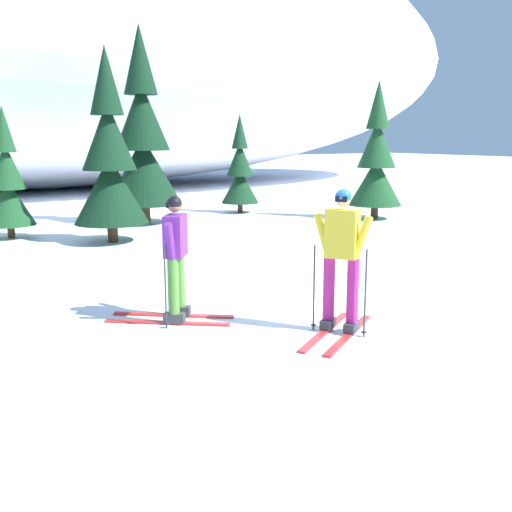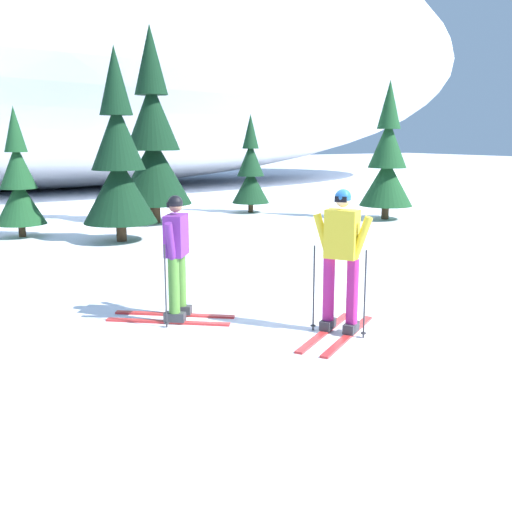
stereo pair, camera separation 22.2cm
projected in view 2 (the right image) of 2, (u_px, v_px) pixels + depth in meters
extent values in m
plane|color=white|center=(330.00, 308.00, 8.87)|extent=(120.00, 120.00, 0.00)
cube|color=red|center=(168.00, 322.00, 8.17)|extent=(1.41, 1.14, 0.03)
cube|color=red|center=(175.00, 315.00, 8.51)|extent=(1.41, 1.14, 0.03)
cube|color=#38383D|center=(175.00, 317.00, 8.14)|extent=(0.31, 0.28, 0.12)
cube|color=#38383D|center=(181.00, 310.00, 8.48)|extent=(0.31, 0.28, 0.12)
cylinder|color=#4C8433|center=(174.00, 286.00, 8.05)|extent=(0.15, 0.15, 0.75)
cylinder|color=#4C8433|center=(181.00, 280.00, 8.39)|extent=(0.15, 0.15, 0.75)
cube|color=#6B2889|center=(176.00, 235.00, 8.09)|extent=(0.46, 0.50, 0.56)
cylinder|color=#6B2889|center=(171.00, 243.00, 7.84)|extent=(0.25, 0.28, 0.58)
cylinder|color=#6B2889|center=(181.00, 237.00, 8.37)|extent=(0.25, 0.28, 0.58)
sphere|color=#A37556|center=(175.00, 205.00, 8.02)|extent=(0.19, 0.19, 0.19)
sphere|color=black|center=(175.00, 203.00, 8.01)|extent=(0.21, 0.21, 0.21)
cube|color=black|center=(169.00, 204.00, 8.02)|extent=(0.12, 0.14, 0.07)
cylinder|color=#2D2D33|center=(166.00, 286.00, 7.87)|extent=(0.02, 0.02, 1.12)
cylinder|color=#2D2D33|center=(167.00, 323.00, 7.97)|extent=(0.07, 0.07, 0.01)
cylinder|color=#2D2D33|center=(180.00, 274.00, 8.58)|extent=(0.02, 0.02, 1.12)
cylinder|color=#2D2D33|center=(181.00, 308.00, 8.67)|extent=(0.07, 0.07, 0.01)
cube|color=red|center=(348.00, 335.00, 7.62)|extent=(1.52, 1.02, 0.03)
cube|color=red|center=(325.00, 332.00, 7.76)|extent=(1.52, 1.02, 0.03)
cube|color=#38383D|center=(351.00, 328.00, 7.69)|extent=(0.31, 0.27, 0.12)
cube|color=#38383D|center=(328.00, 324.00, 7.83)|extent=(0.31, 0.27, 0.12)
cylinder|color=#B7237A|center=(352.00, 291.00, 7.60)|extent=(0.15, 0.15, 0.83)
cylinder|color=#B7237A|center=(329.00, 289.00, 7.74)|extent=(0.15, 0.15, 0.83)
cube|color=yellow|center=(342.00, 234.00, 7.53)|extent=(0.42, 0.46, 0.61)
cylinder|color=yellow|center=(361.00, 239.00, 7.42)|extent=(0.23, 0.29, 0.58)
cylinder|color=yellow|center=(323.00, 236.00, 7.65)|extent=(0.23, 0.29, 0.58)
sphere|color=beige|center=(343.00, 200.00, 7.44)|extent=(0.19, 0.19, 0.19)
sphere|color=#2366B2|center=(343.00, 197.00, 7.44)|extent=(0.21, 0.21, 0.21)
cube|color=black|center=(341.00, 199.00, 7.37)|extent=(0.11, 0.15, 0.07)
cylinder|color=#2D2D33|center=(365.00, 295.00, 7.46)|extent=(0.02, 0.02, 1.12)
cylinder|color=#2D2D33|center=(363.00, 333.00, 7.56)|extent=(0.07, 0.07, 0.01)
cylinder|color=#2D2D33|center=(314.00, 288.00, 7.77)|extent=(0.02, 0.02, 1.12)
cylinder|color=#2D2D33|center=(313.00, 326.00, 7.86)|extent=(0.07, 0.07, 0.01)
cylinder|color=#47301E|center=(22.00, 228.00, 15.08)|extent=(0.17, 0.17, 0.43)
cone|color=#194723|center=(20.00, 202.00, 14.95)|extent=(1.24, 1.24, 1.11)
cone|color=#194723|center=(17.00, 166.00, 14.78)|extent=(0.89, 0.89, 1.11)
cone|color=#194723|center=(14.00, 129.00, 14.61)|extent=(0.55, 0.55, 1.11)
cylinder|color=#47301E|center=(121.00, 229.00, 14.45)|extent=(0.24, 0.24, 0.61)
cone|color=black|center=(120.00, 190.00, 14.27)|extent=(1.75, 1.75, 1.56)
cone|color=black|center=(117.00, 136.00, 14.03)|extent=(1.26, 1.26, 1.56)
cone|color=black|center=(115.00, 80.00, 13.78)|extent=(0.77, 0.77, 1.56)
cylinder|color=#47301E|center=(155.00, 210.00, 17.52)|extent=(0.30, 0.30, 0.75)
cone|color=black|center=(154.00, 170.00, 17.30)|extent=(2.13, 2.13, 1.91)
cone|color=black|center=(152.00, 116.00, 17.00)|extent=(1.54, 1.54, 1.91)
cone|color=black|center=(150.00, 59.00, 16.70)|extent=(0.94, 0.94, 1.91)
cylinder|color=#47301E|center=(251.00, 206.00, 19.90)|extent=(0.17, 0.17, 0.43)
cone|color=#14381E|center=(251.00, 186.00, 19.77)|extent=(1.23, 1.23, 1.10)
cone|color=#14381E|center=(251.00, 159.00, 19.60)|extent=(0.88, 0.88, 1.10)
cone|color=#14381E|center=(251.00, 131.00, 19.43)|extent=(0.54, 0.54, 1.10)
cylinder|color=#47301E|center=(385.00, 210.00, 18.30)|extent=(0.22, 0.22, 0.56)
cone|color=#194723|center=(386.00, 182.00, 18.13)|extent=(1.59, 1.59, 1.42)
cone|color=#194723|center=(388.00, 144.00, 17.91)|extent=(1.14, 1.14, 1.42)
cone|color=#194723|center=(390.00, 104.00, 17.69)|extent=(0.70, 0.70, 1.42)
ellipsoid|color=white|center=(19.00, 38.00, 27.56)|extent=(51.51, 21.71, 13.77)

